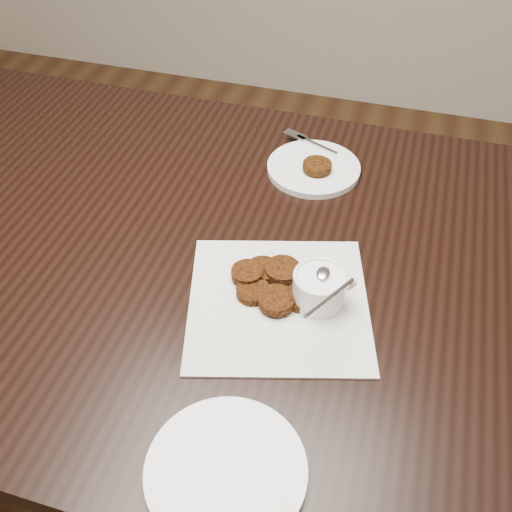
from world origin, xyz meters
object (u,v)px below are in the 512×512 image
(napkin, at_px, (278,303))
(plate_empty, at_px, (226,471))
(table, at_px, (209,368))
(plate_with_patty, at_px, (314,165))
(sauce_ramekin, at_px, (320,275))

(napkin, distance_m, plate_empty, 0.29)
(table, xyz_separation_m, napkin, (0.17, -0.09, 0.38))
(napkin, relative_size, plate_with_patty, 1.51)
(plate_empty, bearing_deg, table, 115.59)
(napkin, height_order, sauce_ramekin, sauce_ramekin)
(napkin, bearing_deg, table, 152.15)
(napkin, xyz_separation_m, plate_with_patty, (-0.02, 0.36, 0.01))
(sauce_ramekin, bearing_deg, napkin, -160.39)
(plate_empty, bearing_deg, plate_with_patty, 92.80)
(table, relative_size, plate_empty, 7.36)
(sauce_ramekin, distance_m, plate_empty, 0.32)
(table, bearing_deg, plate_with_patty, 61.01)
(table, bearing_deg, sauce_ramekin, -16.94)
(napkin, distance_m, plate_with_patty, 0.37)
(plate_empty, bearing_deg, sauce_ramekin, 80.94)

